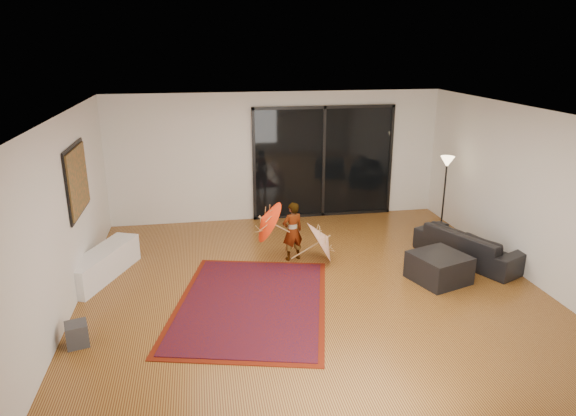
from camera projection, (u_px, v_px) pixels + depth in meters
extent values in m
plane|color=#9F6B2B|center=(312.00, 289.00, 7.95)|extent=(7.00, 7.00, 0.00)
plane|color=white|center=(315.00, 114.00, 7.12)|extent=(7.00, 7.00, 0.00)
plane|color=silver|center=(277.00, 157.00, 10.81)|extent=(7.00, 0.00, 7.00)
plane|color=silver|center=(406.00, 333.00, 4.25)|extent=(7.00, 0.00, 7.00)
plane|color=silver|center=(62.00, 220.00, 6.96)|extent=(0.00, 7.00, 7.00)
plane|color=silver|center=(529.00, 195.00, 8.11)|extent=(0.00, 7.00, 7.00)
cube|color=black|center=(323.00, 162.00, 10.99)|extent=(3.00, 0.04, 2.40)
cube|color=black|center=(325.00, 107.00, 10.62)|extent=(3.06, 0.06, 0.06)
cube|color=black|center=(323.00, 214.00, 11.33)|extent=(3.06, 0.06, 0.06)
cube|color=black|center=(324.00, 162.00, 10.98)|extent=(0.06, 0.06, 2.40)
cube|color=black|center=(77.00, 180.00, 7.80)|extent=(0.02, 1.28, 1.08)
cube|color=#1A412D|center=(78.00, 180.00, 7.81)|extent=(0.03, 1.18, 0.98)
cube|color=white|center=(103.00, 264.00, 8.29)|extent=(1.03, 1.69, 0.46)
cube|color=#424244|center=(77.00, 334.00, 6.44)|extent=(0.32, 0.32, 0.30)
cube|color=#5E1608|center=(251.00, 304.00, 7.50)|extent=(2.81, 3.43, 0.01)
cube|color=#620F09|center=(251.00, 303.00, 7.50)|extent=(2.62, 3.24, 0.02)
imported|color=black|center=(469.00, 245.00, 8.95)|extent=(1.48, 2.05, 0.56)
cube|color=black|center=(439.00, 268.00, 8.18)|extent=(0.99, 0.99, 0.45)
cylinder|color=black|center=(440.00, 231.00, 10.34)|extent=(0.27, 0.27, 0.03)
cylinder|color=black|center=(444.00, 198.00, 10.13)|extent=(0.03, 0.03, 1.43)
cone|color=#FFD899|center=(447.00, 162.00, 9.90)|extent=(0.27, 0.27, 0.21)
imported|color=#999999|center=(292.00, 231.00, 8.90)|extent=(0.44, 0.35, 1.05)
cone|color=#FC320D|center=(261.00, 223.00, 8.70)|extent=(0.53, 0.76, 0.74)
cylinder|color=#A77F47|center=(262.00, 241.00, 8.80)|extent=(0.44, 0.02, 0.27)
cylinder|color=#A77F47|center=(261.00, 217.00, 8.67)|extent=(0.06, 0.02, 0.05)
cone|color=white|center=(328.00, 233.00, 8.86)|extent=(0.56, 0.79, 0.78)
cylinder|color=#A77F47|center=(328.00, 253.00, 8.98)|extent=(0.49, 0.02, 0.29)
cylinder|color=#A77F47|center=(328.00, 227.00, 8.83)|extent=(0.06, 0.02, 0.05)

